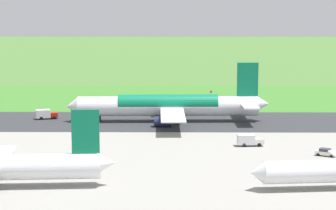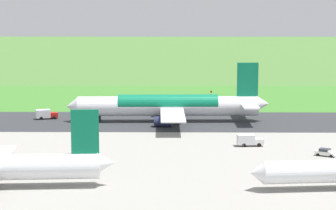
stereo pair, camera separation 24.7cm
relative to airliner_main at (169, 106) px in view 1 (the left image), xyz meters
name	(u,v)px [view 1 (the left image)]	position (x,y,z in m)	size (l,w,h in m)	color
ground_plane	(140,122)	(7.84, 0.01, -4.35)	(800.00, 800.00, 0.00)	#477233
runway_asphalt	(140,121)	(7.84, 0.01, -4.32)	(600.00, 30.07, 0.06)	#2D3033
apron_concrete	(120,192)	(7.84, 67.25, -4.33)	(440.00, 110.00, 0.05)	gray
grass_verge_foreground	(146,102)	(7.84, -34.82, -4.33)	(600.00, 80.00, 0.04)	#3C782B
airliner_main	(169,106)	(0.00, 0.00, 0.00)	(54.05, 44.14, 15.88)	white
service_truck_baggage	(46,114)	(33.74, -3.38, -2.95)	(6.19, 3.75, 2.65)	#B21914
service_car_followme	(326,152)	(-33.02, 40.12, -3.51)	(4.55, 3.58, 1.62)	silver
service_truck_fuel	(249,140)	(-18.03, 30.52, -2.95)	(5.96, 2.71, 2.65)	silver
no_stopping_sign	(211,95)	(-13.13, -39.31, -2.60)	(0.60, 0.10, 2.98)	slate
traffic_cone_orange	(200,101)	(-9.41, -34.70, -4.08)	(0.40, 0.40, 0.55)	orange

